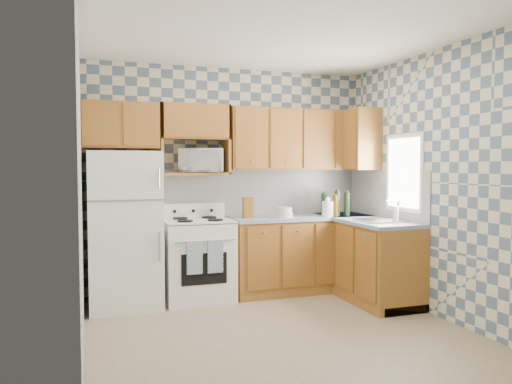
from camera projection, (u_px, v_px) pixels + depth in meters
floor at (277, 330)px, 4.63m from camera, size 3.40×3.40×0.00m
back_wall at (230, 180)px, 6.07m from camera, size 3.40×0.02×2.70m
right_wall at (432, 183)px, 5.11m from camera, size 0.02×3.20×2.70m
backsplash_back at (261, 192)px, 6.20m from camera, size 2.60×0.02×0.56m
backsplash_right at (386, 194)px, 5.87m from camera, size 0.02×1.60×0.56m
refrigerator at (124, 230)px, 5.36m from camera, size 0.75×0.70×1.68m
stove_body at (198, 261)px, 5.66m from camera, size 0.76×0.65×0.90m
cooktop at (198, 221)px, 5.64m from camera, size 0.76×0.65×0.02m
backguard at (193, 210)px, 5.89m from camera, size 0.76×0.08×0.17m
dish_towel_left at (195, 258)px, 5.29m from camera, size 0.17×0.02×0.36m
dish_towel_right at (215, 256)px, 5.37m from camera, size 0.17×0.02×0.36m
base_cabinets_back at (301, 255)px, 6.10m from camera, size 1.75×0.60×0.88m
base_cabinets_right at (364, 259)px, 5.82m from camera, size 0.60×1.60×0.88m
countertop_back at (302, 217)px, 6.08m from camera, size 1.77×0.63×0.04m
countertop_right at (364, 220)px, 5.79m from camera, size 0.63×1.60×0.04m
upper_cabinets_back at (297, 140)px, 6.16m from camera, size 1.75×0.33×0.74m
upper_cabinets_fridge at (120, 126)px, 5.47m from camera, size 0.82×0.33×0.50m
upper_cabinets_right at (356, 140)px, 6.21m from camera, size 0.33×0.70×0.74m
microwave_shelf at (194, 174)px, 5.76m from camera, size 0.80×0.33×0.03m
microwave at (202, 161)px, 5.78m from camera, size 0.59×0.49×0.28m
sink at (381, 221)px, 5.46m from camera, size 0.48×0.40×0.03m
window at (404, 173)px, 5.53m from camera, size 0.02×0.66×0.86m
bottle_0 at (337, 203)px, 6.06m from camera, size 0.07×0.07×0.30m
bottle_1 at (347, 204)px, 6.03m from camera, size 0.07×0.07×0.28m
bottle_2 at (347, 204)px, 6.15m from camera, size 0.07×0.07×0.26m
bottle_3 at (335, 206)px, 5.96m from camera, size 0.07×0.07×0.24m
bottle_4 at (324, 205)px, 6.07m from camera, size 0.07×0.07×0.27m
knife_block at (248, 207)px, 5.81m from camera, size 0.12×0.12×0.25m
electric_kettle at (328, 209)px, 5.98m from camera, size 0.14×0.14×0.18m
food_containers at (285, 212)px, 5.87m from camera, size 0.18×0.18×0.12m
soap_bottle at (396, 214)px, 5.40m from camera, size 0.06×0.06×0.17m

